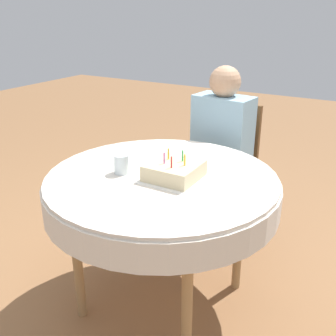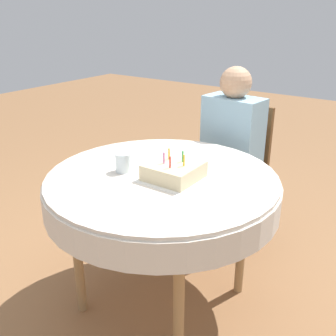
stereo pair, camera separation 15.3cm
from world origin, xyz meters
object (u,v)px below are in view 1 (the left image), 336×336
object	(u,v)px
chair	(226,167)
birthday_cake	(175,170)
person	(221,140)
drinking_glass	(122,164)

from	to	relation	value
chair	birthday_cake	distance (m)	0.97
person	drinking_glass	bearing A→B (deg)	-93.70
chair	person	world-z (taller)	person
chair	drinking_glass	xyz separation A→B (m)	(-0.17, -0.99, 0.33)
drinking_glass	birthday_cake	bearing A→B (deg)	16.61
chair	birthday_cake	world-z (taller)	chair
chair	birthday_cake	xyz separation A→B (m)	(0.09, -0.91, 0.32)
birthday_cake	drinking_glass	bearing A→B (deg)	-163.39
drinking_glass	chair	bearing A→B (deg)	80.20
person	birthday_cake	xyz separation A→B (m)	(0.10, -0.82, 0.09)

